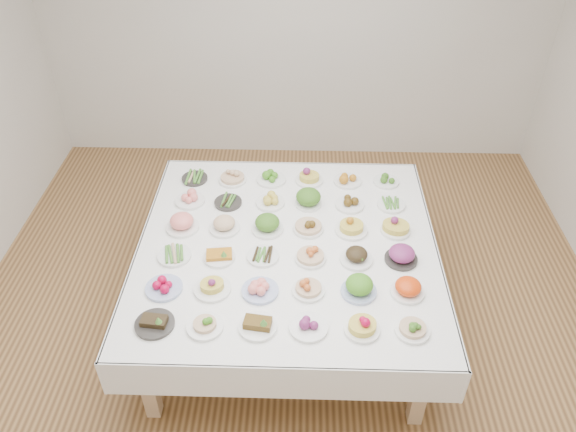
{
  "coord_description": "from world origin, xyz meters",
  "views": [
    {
      "loc": [
        0.09,
        -2.86,
        3.32
      ],
      "look_at": [
        -0.0,
        0.21,
        0.88
      ],
      "focal_mm": 35.0,
      "sensor_mm": 36.0,
      "label": 1
    }
  ],
  "objects_px": {
    "dish_0": "(154,321)",
    "dish_18": "(182,222)",
    "dish_35": "(386,180)",
    "display_table": "(287,252)"
  },
  "relations": [
    {
      "from": "dish_0",
      "to": "dish_35",
      "type": "relative_size",
      "value": 1.17
    },
    {
      "from": "dish_18",
      "to": "dish_0",
      "type": "bearing_deg",
      "value": -90.39
    },
    {
      "from": "display_table",
      "to": "dish_35",
      "type": "relative_size",
      "value": 10.45
    },
    {
      "from": "dish_0",
      "to": "display_table",
      "type": "bearing_deg",
      "value": 44.61
    },
    {
      "from": "display_table",
      "to": "dish_35",
      "type": "bearing_deg",
      "value": 44.82
    },
    {
      "from": "dish_35",
      "to": "dish_0",
      "type": "bearing_deg",
      "value": -135.28
    },
    {
      "from": "dish_18",
      "to": "dish_35",
      "type": "distance_m",
      "value": 1.64
    },
    {
      "from": "display_table",
      "to": "dish_18",
      "type": "height_order",
      "value": "dish_18"
    },
    {
      "from": "dish_0",
      "to": "dish_35",
      "type": "bearing_deg",
      "value": 44.72
    },
    {
      "from": "dish_0",
      "to": "dish_18",
      "type": "xyz_separation_m",
      "value": [
        0.01,
        0.9,
        0.02
      ]
    }
  ]
}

